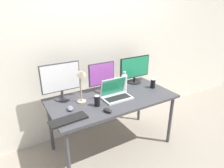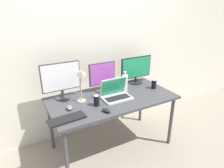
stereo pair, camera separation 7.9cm
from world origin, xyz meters
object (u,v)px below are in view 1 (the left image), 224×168
Objects in this scene: monitor_left at (61,80)px; soda_can_near_keyboard at (153,84)px; work_desk at (112,102)px; mouse_by_laptop at (108,110)px; monitor_center at (102,77)px; laptop_silver at (116,93)px; mouse_by_keyboard at (70,108)px; desk_lamp at (82,80)px; keyboard_main at (68,120)px; monitor_right at (135,69)px; soda_can_by_laptop at (97,101)px; water_bottle at (124,83)px.

monitor_left is 1.24m from soda_can_near_keyboard.
work_desk is 14.37× the size of mouse_by_laptop.
work_desk is at bearing -87.89° from monitor_center.
laptop_silver is 3.39× the size of mouse_by_keyboard.
monitor_center is 0.44m from desk_lamp.
keyboard_main is (-0.64, -0.48, -0.19)m from monitor_center.
monitor_left reaches higher than soda_can_near_keyboard.
desk_lamp is (-0.92, -0.23, 0.09)m from monitor_right.
laptop_silver is at bearing -81.31° from monitor_center.
keyboard_main is (-0.11, -0.52, -0.24)m from monitor_left.
desk_lamp is at bearing 130.33° from soda_can_by_laptop.
soda_can_by_laptop is at bearing -53.44° from monitor_left.
keyboard_main is 1.36× the size of water_bottle.
work_desk is 0.38m from mouse_by_laptop.
keyboard_main is 0.42m from soda_can_by_laptop.
monitor_right is 0.61m from laptop_silver.
monitor_center is 0.72m from soda_can_near_keyboard.
soda_can_near_keyboard is at bearing 11.63° from mouse_by_keyboard.
monitor_right is (1.09, -0.01, -0.04)m from monitor_left.
soda_can_by_laptop reaches higher than mouse_by_laptop.
work_desk is 3.57× the size of desk_lamp.
keyboard_main is at bearing -171.00° from soda_can_near_keyboard.
soda_can_by_laptop is at bearing -158.42° from work_desk.
monitor_right reaches higher than laptop_silver.
keyboard_main is 0.43m from mouse_by_laptop.
desk_lamp reaches higher than mouse_by_keyboard.
mouse_by_laptop is 0.19m from soda_can_by_laptop.
monitor_center is (0.53, -0.03, -0.05)m from monitor_left.
keyboard_main is at bearing -161.08° from water_bottle.
soda_can_by_laptop is at bearing -49.67° from desk_lamp.
mouse_by_laptop is at bearing -128.29° from work_desk.
monitor_right is 1.16m from mouse_by_keyboard.
monitor_left is 1.09m from monitor_right.
monitor_center is at bearing 48.95° from mouse_by_laptop.
desk_lamp reaches higher than laptop_silver.
monitor_center is at bearing 54.77° from soda_can_by_laptop.
desk_lamp reaches higher than work_desk.
desk_lamp is (0.17, -0.24, 0.05)m from monitor_left.
monitor_left is at bearing 176.73° from monitor_center.
desk_lamp is (-0.38, 0.04, 0.36)m from work_desk.
desk_lamp is (-0.37, -0.21, 0.10)m from monitor_center.
laptop_silver is at bearing -28.55° from monitor_left.
work_desk is at bearing -5.47° from desk_lamp.
water_bottle is (0.88, 0.30, 0.12)m from keyboard_main.
soda_can_by_laptop is at bearing -1.03° from mouse_by_keyboard.
soda_can_near_keyboard reaches higher than mouse_by_laptop.
monitor_center is at bearing 38.89° from mouse_by_keyboard.
water_bottle is at bearing -15.63° from monitor_left.
work_desk is 15.01× the size of mouse_by_keyboard.
desk_lamp reaches higher than monitor_center.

